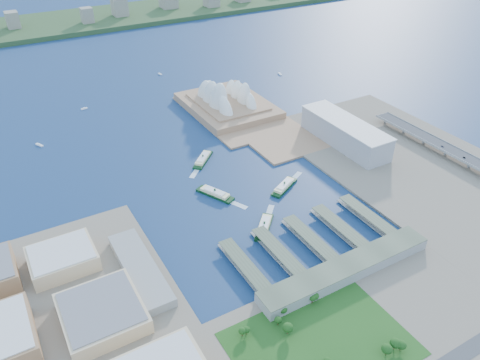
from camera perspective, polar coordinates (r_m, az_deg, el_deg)
ground at (r=569.71m, az=2.72°, el=-3.80°), size 3000.00×3000.00×0.00m
south_land at (r=455.69m, az=17.62°, el=-17.36°), size 720.00×180.00×3.00m
east_land at (r=682.37m, az=22.40°, el=0.44°), size 240.00×500.00×3.00m
peninsula at (r=809.06m, az=-0.67°, el=8.24°), size 135.00×220.00×3.00m
far_shore at (r=1423.93m, az=-19.88°, el=17.64°), size 2200.00×260.00×12.00m
opera_house at (r=811.79m, az=-1.54°, el=10.67°), size 134.00×180.00×58.00m
toaster_building at (r=716.88m, az=12.65°, el=5.64°), size 45.00×155.00×35.00m
expressway at (r=718.70m, az=26.19°, el=1.84°), size 26.00×340.00×11.85m
west_buildings at (r=450.06m, az=-20.99°, el=-16.14°), size 200.00×280.00×27.00m
ferry_wharves at (r=526.40m, az=8.43°, el=-7.15°), size 184.00×90.00×9.30m
terminal_building at (r=491.53m, az=12.83°, el=-10.56°), size 200.00×28.00×12.00m
park at (r=426.73m, az=9.91°, el=-18.42°), size 150.00×110.00×16.00m
far_skyline at (r=1397.19m, az=-19.96°, el=18.80°), size 1900.00×140.00×55.00m
ferry_a at (r=593.89m, az=-3.08°, el=-1.49°), size 34.93×53.13×9.94m
ferry_b at (r=667.93m, az=-4.54°, el=2.70°), size 45.55×44.98×9.65m
ferry_c at (r=540.47m, az=2.97°, el=-5.51°), size 44.58×45.71×9.62m
ferry_d at (r=609.55m, az=5.43°, el=-0.62°), size 50.62×34.79×9.54m
boat_a at (r=768.85m, az=-23.26°, el=3.97°), size 10.19×14.98×2.88m
boat_b at (r=867.69m, az=-18.45°, el=8.28°), size 11.38×5.57×2.94m
boat_c at (r=983.85m, az=4.88°, el=12.77°), size 7.03×14.19×3.07m
boat_e at (r=994.46m, az=-9.72°, el=12.63°), size 5.05×11.75×2.79m
car_b at (r=716.03m, az=25.66°, el=2.48°), size 1.31×3.75×1.23m
car_c at (r=733.59m, az=23.47°, el=3.78°), size 1.87×4.60×1.33m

